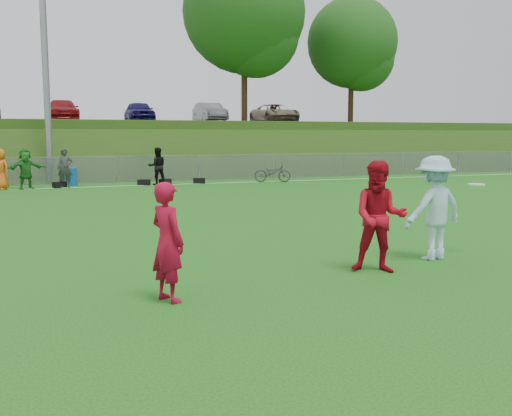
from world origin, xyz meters
name	(u,v)px	position (x,y,z in m)	size (l,w,h in m)	color
ground	(280,285)	(0.00, 0.00, 0.00)	(120.00, 120.00, 0.00)	#155A13
sideline_far	(123,186)	(0.00, 18.00, 0.01)	(60.00, 0.10, 0.01)	white
fence	(117,169)	(0.00, 20.00, 0.65)	(58.00, 0.06, 1.30)	gray
light_pole	(44,37)	(-3.00, 20.80, 6.71)	(1.20, 0.40, 12.15)	gray
berm	(96,147)	(0.00, 31.00, 1.50)	(120.00, 18.00, 3.00)	#2B4D15
parking_lot	(93,123)	(0.00, 33.00, 3.05)	(120.00, 12.00, 0.10)	black
tree_green_near	(247,17)	(8.16, 24.42, 9.03)	(7.14, 7.14, 9.95)	black
tree_green_far	(355,47)	(16.16, 25.92, 7.96)	(5.88, 5.88, 8.19)	black
car_row	(75,111)	(-1.17, 32.00, 3.82)	(32.04, 5.18, 1.44)	white
spectator_row	(46,168)	(-3.18, 18.00, 0.85)	(8.73, 1.01, 1.69)	red
gear_bags	(143,182)	(0.92, 18.10, 0.13)	(6.80, 0.53, 0.26)	black
player_red_left	(168,242)	(-1.74, -0.20, 0.82)	(0.60, 0.39, 1.64)	#AC0B29
player_red_center	(380,217)	(1.87, 0.23, 0.92)	(0.90, 0.70, 1.84)	#AF0C1C
player_blue	(434,208)	(3.32, 0.72, 0.95)	(1.22, 0.70, 1.89)	#A9D8EB
frisbee	(476,184)	(4.37, 0.85, 1.33)	(0.30, 0.30, 0.03)	white
recycling_bin	(71,177)	(-2.15, 19.00, 0.40)	(0.53, 0.53, 0.80)	#0F53AB
bicycle	(272,173)	(7.05, 17.70, 0.46)	(0.61, 1.74, 0.92)	#2F2F31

